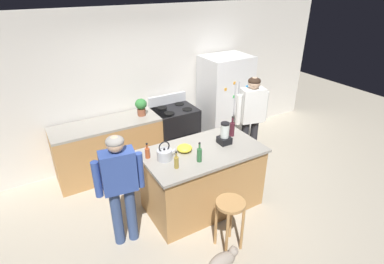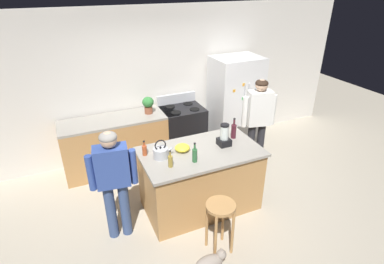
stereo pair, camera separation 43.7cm
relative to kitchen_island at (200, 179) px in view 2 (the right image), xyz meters
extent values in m
plane|color=#B2A893|center=(0.00, 0.00, -0.48)|extent=(14.00, 14.00, 0.00)
cube|color=silver|center=(0.00, 1.95, 0.87)|extent=(8.00, 0.10, 2.70)
cube|color=#B7844C|center=(0.00, 0.00, -0.02)|extent=(1.61, 0.89, 0.92)
cube|color=gray|center=(0.00, 0.00, 0.46)|extent=(1.67, 0.95, 0.04)
cube|color=#B7844C|center=(-0.80, 1.55, -0.02)|extent=(2.00, 0.64, 0.92)
cube|color=gray|center=(-0.80, 1.55, 0.46)|extent=(2.00, 0.64, 0.04)
cube|color=silver|center=(1.45, 1.50, 0.41)|extent=(0.90, 0.70, 1.79)
cylinder|color=#B7BABF|center=(1.41, 1.13, 0.50)|extent=(0.02, 0.02, 0.81)
cylinder|color=#B7BABF|center=(1.49, 1.13, 0.50)|extent=(0.02, 0.02, 0.81)
cube|color=orange|center=(1.20, 1.15, 0.81)|extent=(0.05, 0.01, 0.05)
cube|color=#3FB259|center=(1.40, 1.15, 0.63)|extent=(0.05, 0.01, 0.05)
cube|color=orange|center=(1.39, 1.15, 0.90)|extent=(0.05, 0.01, 0.05)
cube|color=#268CD8|center=(1.69, 1.15, 0.77)|extent=(0.05, 0.01, 0.05)
cube|color=black|center=(0.35, 1.52, 0.00)|extent=(0.76, 0.64, 0.96)
cube|color=black|center=(0.35, 1.20, -0.05)|extent=(0.60, 0.01, 0.24)
cube|color=#B7BABF|center=(0.35, 1.81, 0.57)|extent=(0.76, 0.06, 0.18)
cylinder|color=black|center=(0.17, 1.37, 0.48)|extent=(0.18, 0.18, 0.01)
cylinder|color=black|center=(0.53, 1.37, 0.48)|extent=(0.18, 0.18, 0.01)
cylinder|color=black|center=(0.17, 1.67, 0.48)|extent=(0.18, 0.18, 0.01)
cylinder|color=black|center=(0.53, 1.67, 0.48)|extent=(0.18, 0.18, 0.01)
cylinder|color=#384C7A|center=(-1.31, -0.08, -0.07)|extent=(0.15, 0.15, 0.82)
cylinder|color=#384C7A|center=(-1.13, -0.10, -0.07)|extent=(0.15, 0.15, 0.82)
cube|color=#334C99|center=(-1.22, -0.09, 0.60)|extent=(0.43, 0.27, 0.52)
cylinder|color=#334C99|center=(-1.47, -0.05, 0.55)|extent=(0.10, 0.10, 0.47)
cylinder|color=#334C99|center=(-0.98, -0.12, 0.55)|extent=(0.10, 0.10, 0.47)
sphere|color=#D8AD8C|center=(-1.22, -0.09, 0.96)|extent=(0.23, 0.23, 0.20)
ellipsoid|color=gray|center=(-1.22, -0.09, 1.00)|extent=(0.24, 0.24, 0.12)
cylinder|color=#26262B|center=(1.44, 0.56, -0.06)|extent=(0.16, 0.16, 0.85)
cylinder|color=#26262B|center=(1.27, 0.60, -0.06)|extent=(0.16, 0.16, 0.85)
cube|color=white|center=(1.35, 0.58, 0.66)|extent=(0.44, 0.31, 0.59)
cylinder|color=white|center=(1.60, 0.52, 0.61)|extent=(0.11, 0.11, 0.53)
cylinder|color=white|center=(1.11, 0.64, 0.61)|extent=(0.11, 0.11, 0.53)
sphere|color=#D8AD8C|center=(1.35, 0.58, 1.06)|extent=(0.24, 0.24, 0.20)
ellipsoid|color=#332319|center=(1.35, 0.58, 1.10)|extent=(0.25, 0.25, 0.12)
cylinder|color=#B7844C|center=(-0.14, -0.86, 0.22)|extent=(0.36, 0.36, 0.04)
cylinder|color=#B7844C|center=(-0.26, -0.97, -0.14)|extent=(0.04, 0.04, 0.68)
cylinder|color=#B7844C|center=(-0.03, -0.97, -0.14)|extent=(0.04, 0.04, 0.68)
cylinder|color=#B7844C|center=(-0.26, -0.74, -0.14)|extent=(0.04, 0.04, 0.68)
cylinder|color=#B7844C|center=(-0.03, -0.74, -0.14)|extent=(0.04, 0.04, 0.68)
ellipsoid|color=gray|center=(-0.40, -1.08, -0.38)|extent=(0.36, 0.18, 0.20)
sphere|color=gray|center=(-0.24, -1.08, -0.31)|extent=(0.12, 0.12, 0.12)
cone|color=gray|center=(-0.23, -1.11, -0.25)|extent=(0.04, 0.04, 0.03)
cone|color=gray|center=(-0.23, -1.05, -0.25)|extent=(0.04, 0.04, 0.03)
cylinder|color=brown|center=(-0.28, 1.55, 0.54)|extent=(0.14, 0.14, 0.12)
ellipsoid|color=#337A38|center=(-0.28, 1.55, 0.69)|extent=(0.20, 0.20, 0.18)
cube|color=black|center=(0.37, 0.01, 0.53)|extent=(0.17, 0.17, 0.10)
cylinder|color=silver|center=(0.37, 0.01, 0.68)|extent=(0.12, 0.12, 0.20)
cylinder|color=black|center=(0.37, 0.01, 0.79)|extent=(0.12, 0.12, 0.02)
cylinder|color=#2D6638|center=(-0.19, -0.22, 0.57)|extent=(0.07, 0.07, 0.18)
cylinder|color=#2D6638|center=(-0.19, -0.22, 0.70)|extent=(0.03, 0.03, 0.08)
cylinder|color=black|center=(-0.19, -0.22, 0.74)|extent=(0.03, 0.03, 0.02)
cylinder|color=#471923|center=(0.61, 0.15, 0.58)|extent=(0.08, 0.08, 0.21)
cylinder|color=#471923|center=(0.61, 0.15, 0.73)|extent=(0.03, 0.03, 0.09)
cylinder|color=black|center=(0.61, 0.15, 0.78)|extent=(0.03, 0.03, 0.02)
cylinder|color=#B24C26|center=(-0.74, 0.20, 0.55)|extent=(0.06, 0.06, 0.14)
cylinder|color=#B24C26|center=(-0.74, 0.20, 0.65)|extent=(0.02, 0.02, 0.06)
cylinder|color=black|center=(-0.74, 0.20, 0.68)|extent=(0.03, 0.03, 0.02)
cylinder|color=olive|center=(-0.52, -0.20, 0.55)|extent=(0.06, 0.06, 0.15)
cylinder|color=olive|center=(-0.52, -0.20, 0.66)|extent=(0.02, 0.02, 0.07)
cylinder|color=black|center=(-0.52, -0.20, 0.70)|extent=(0.03, 0.03, 0.02)
ellipsoid|color=yellow|center=(-0.23, 0.10, 0.52)|extent=(0.21, 0.21, 0.09)
cylinder|color=#B7BABF|center=(-0.56, 0.05, 0.55)|extent=(0.20, 0.20, 0.14)
sphere|color=black|center=(-0.56, 0.05, 0.63)|extent=(0.03, 0.03, 0.03)
cylinder|color=#B7BABF|center=(-0.43, 0.05, 0.57)|extent=(0.09, 0.03, 0.08)
torus|color=black|center=(-0.56, 0.05, 0.67)|extent=(0.16, 0.02, 0.16)
camera|label=1|loc=(-1.99, -3.09, 2.63)|focal=28.71mm
camera|label=2|loc=(-1.60, -3.29, 2.63)|focal=28.71mm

